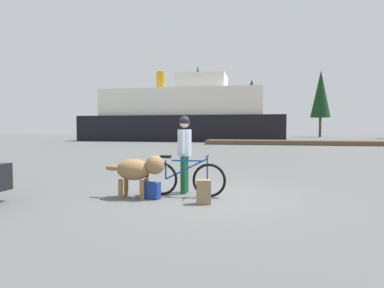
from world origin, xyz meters
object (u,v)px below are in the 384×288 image
Objects in this scene: dog at (138,169)px; ferry_boat at (184,116)px; bicycle at (184,178)px; backpack at (204,192)px; person_cyclist at (184,146)px; handbag_pannier at (152,191)px.

ferry_boat is (-6.60, 33.13, 2.40)m from dog.
bicycle is 3.79× the size of backpack.
dog is at bearing -78.73° from ferry_boat.
ferry_boat is (-7.46, 32.42, 1.93)m from person_cyclist.
handbag_pannier is (0.33, -0.04, -0.44)m from dog.
backpack is (0.62, -1.00, -0.85)m from person_cyclist.
person_cyclist is at bearing 102.08° from bicycle.
ferry_boat is at bearing 102.95° from bicycle.
ferry_boat is at bearing 101.27° from dog.
handbag_pannier is (-0.53, -0.75, -0.91)m from person_cyclist.
handbag_pannier is 34.00m from ferry_boat.
backpack is at bearing -76.42° from ferry_boat.
person_cyclist reaches higher than handbag_pannier.
dog is 33.86m from ferry_boat.
bicycle is 0.76m from handbag_pannier.
bicycle is 0.78m from person_cyclist.
person_cyclist reaches higher than backpack.
backpack is at bearing -49.82° from bicycle.
ferry_boat is at bearing 103.58° from backpack.
bicycle reaches higher than backpack.
backpack is at bearing -58.33° from person_cyclist.
person_cyclist is 5.08× the size of handbag_pannier.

